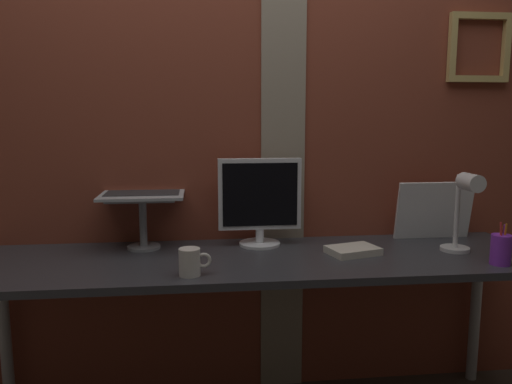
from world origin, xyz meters
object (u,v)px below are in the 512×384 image
Objects in this scene: laptop at (143,181)px; desk_lamp at (464,204)px; monitor at (260,199)px; whiteboard_panel at (434,210)px; pen_cup at (501,249)px; coffee_mug at (190,262)px.

laptop reaches higher than desk_lamp.
whiteboard_panel is (0.81, 0.02, -0.07)m from monitor.
laptop is at bearing 177.91° from whiteboard_panel.
laptop is 1.35m from desk_lamp.
coffee_mug is at bearing -179.99° from pen_cup.
laptop is (-0.50, 0.07, 0.08)m from monitor.
monitor is at bearing -8.22° from laptop.
monitor is 0.52m from coffee_mug.
monitor reaches higher than desk_lamp.
laptop reaches higher than pen_cup.
pen_cup is 1.18m from coffee_mug.
desk_lamp reaches higher than coffee_mug.
whiteboard_panel is (1.31, -0.05, -0.15)m from laptop.
desk_lamp is at bearing 115.65° from pen_cup.
monitor is 0.51m from laptop.
monitor is 1.13× the size of desk_lamp.
desk_lamp is 2.02× the size of pen_cup.
coffee_mug is (-1.10, -0.15, -0.16)m from desk_lamp.
monitor is 1.09× the size of laptop.
whiteboard_panel is 0.27m from desk_lamp.
pen_cup is at bearing 0.01° from coffee_mug.
coffee_mug is at bearing -66.18° from laptop.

